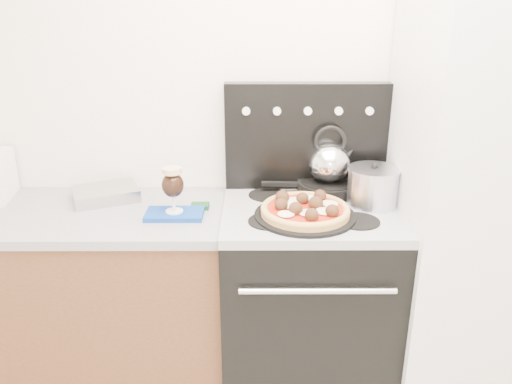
{
  "coord_description": "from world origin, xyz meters",
  "views": [
    {
      "loc": [
        -0.16,
        -0.84,
        1.75
      ],
      "look_at": [
        -0.16,
        1.05,
        1.04
      ],
      "focal_mm": 35.0,
      "sensor_mm": 36.0,
      "label": 1
    }
  ],
  "objects_px": {
    "beer_glass": "(173,190)",
    "pizza_pan": "(305,215)",
    "stock_pot": "(373,188)",
    "base_cabinet": "(74,301)",
    "pizza": "(305,208)",
    "stove_body": "(306,302)",
    "tea_kettle": "(329,159)",
    "skillet": "(328,187)",
    "oven_mitt": "(175,214)",
    "fridge": "(473,203)"
  },
  "relations": [
    {
      "from": "oven_mitt",
      "to": "skillet",
      "type": "bearing_deg",
      "value": 19.27
    },
    {
      "from": "base_cabinet",
      "to": "tea_kettle",
      "type": "bearing_deg",
      "value": 8.01
    },
    {
      "from": "stove_body",
      "to": "tea_kettle",
      "type": "xyz_separation_m",
      "value": [
        0.1,
        0.2,
        0.64
      ]
    },
    {
      "from": "pizza_pan",
      "to": "base_cabinet",
      "type": "bearing_deg",
      "value": 173.35
    },
    {
      "from": "stove_body",
      "to": "tea_kettle",
      "type": "relative_size",
      "value": 3.92
    },
    {
      "from": "oven_mitt",
      "to": "tea_kettle",
      "type": "bearing_deg",
      "value": 19.27
    },
    {
      "from": "skillet",
      "to": "tea_kettle",
      "type": "bearing_deg",
      "value": 0.0
    },
    {
      "from": "pizza_pan",
      "to": "oven_mitt",
      "type": "bearing_deg",
      "value": 174.41
    },
    {
      "from": "pizza",
      "to": "skillet",
      "type": "height_order",
      "value": "pizza"
    },
    {
      "from": "tea_kettle",
      "to": "stock_pot",
      "type": "bearing_deg",
      "value": -39.42
    },
    {
      "from": "stock_pot",
      "to": "oven_mitt",
      "type": "bearing_deg",
      "value": -174.43
    },
    {
      "from": "base_cabinet",
      "to": "stock_pot",
      "type": "distance_m",
      "value": 1.49
    },
    {
      "from": "oven_mitt",
      "to": "beer_glass",
      "type": "bearing_deg",
      "value": 0.0
    },
    {
      "from": "base_cabinet",
      "to": "beer_glass",
      "type": "bearing_deg",
      "value": -7.78
    },
    {
      "from": "stock_pot",
      "to": "base_cabinet",
      "type": "bearing_deg",
      "value": -179.45
    },
    {
      "from": "stove_body",
      "to": "skillet",
      "type": "xyz_separation_m",
      "value": [
        0.1,
        0.2,
        0.51
      ]
    },
    {
      "from": "beer_glass",
      "to": "base_cabinet",
      "type": "bearing_deg",
      "value": 172.22
    },
    {
      "from": "pizza_pan",
      "to": "tea_kettle",
      "type": "height_order",
      "value": "tea_kettle"
    },
    {
      "from": "fridge",
      "to": "beer_glass",
      "type": "distance_m",
      "value": 1.29
    },
    {
      "from": "beer_glass",
      "to": "stock_pot",
      "type": "height_order",
      "value": "beer_glass"
    },
    {
      "from": "stove_body",
      "to": "tea_kettle",
      "type": "distance_m",
      "value": 0.68
    },
    {
      "from": "stove_body",
      "to": "pizza",
      "type": "xyz_separation_m",
      "value": [
        -0.03,
        -0.1,
        0.52
      ]
    },
    {
      "from": "fridge",
      "to": "beer_glass",
      "type": "bearing_deg",
      "value": -179.07
    },
    {
      "from": "beer_glass",
      "to": "pizza_pan",
      "type": "bearing_deg",
      "value": -5.59
    },
    {
      "from": "stove_body",
      "to": "pizza_pan",
      "type": "relative_size",
      "value": 2.08
    },
    {
      "from": "base_cabinet",
      "to": "stock_pot",
      "type": "relative_size",
      "value": 6.62
    },
    {
      "from": "beer_glass",
      "to": "stock_pot",
      "type": "xyz_separation_m",
      "value": [
        0.86,
        0.08,
        -0.02
      ]
    },
    {
      "from": "fridge",
      "to": "tea_kettle",
      "type": "bearing_deg",
      "value": 159.72
    },
    {
      "from": "stove_body",
      "to": "pizza",
      "type": "bearing_deg",
      "value": -107.63
    },
    {
      "from": "stove_body",
      "to": "pizza",
      "type": "distance_m",
      "value": 0.53
    },
    {
      "from": "base_cabinet",
      "to": "oven_mitt",
      "type": "distance_m",
      "value": 0.71
    },
    {
      "from": "pizza_pan",
      "to": "stock_pot",
      "type": "distance_m",
      "value": 0.35
    },
    {
      "from": "base_cabinet",
      "to": "skillet",
      "type": "bearing_deg",
      "value": 8.01
    },
    {
      "from": "stove_body",
      "to": "skillet",
      "type": "height_order",
      "value": "skillet"
    },
    {
      "from": "base_cabinet",
      "to": "tea_kettle",
      "type": "distance_m",
      "value": 1.38
    },
    {
      "from": "base_cabinet",
      "to": "fridge",
      "type": "relative_size",
      "value": 0.76
    },
    {
      "from": "base_cabinet",
      "to": "pizza",
      "type": "xyz_separation_m",
      "value": [
        1.07,
        -0.13,
        0.53
      ]
    },
    {
      "from": "base_cabinet",
      "to": "pizza",
      "type": "relative_size",
      "value": 3.93
    },
    {
      "from": "stove_body",
      "to": "tea_kettle",
      "type": "height_order",
      "value": "tea_kettle"
    },
    {
      "from": "oven_mitt",
      "to": "tea_kettle",
      "type": "height_order",
      "value": "tea_kettle"
    },
    {
      "from": "fridge",
      "to": "pizza_pan",
      "type": "relative_size",
      "value": 4.49
    },
    {
      "from": "pizza_pan",
      "to": "beer_glass",
      "type": "bearing_deg",
      "value": 174.41
    },
    {
      "from": "beer_glass",
      "to": "skillet",
      "type": "height_order",
      "value": "beer_glass"
    },
    {
      "from": "stove_body",
      "to": "oven_mitt",
      "type": "xyz_separation_m",
      "value": [
        -0.59,
        -0.05,
        0.47
      ]
    },
    {
      "from": "tea_kettle",
      "to": "stock_pot",
      "type": "relative_size",
      "value": 1.03
    },
    {
      "from": "fridge",
      "to": "pizza",
      "type": "height_order",
      "value": "fridge"
    },
    {
      "from": "pizza",
      "to": "stock_pot",
      "type": "bearing_deg",
      "value": 24.15
    },
    {
      "from": "stove_body",
      "to": "fridge",
      "type": "xyz_separation_m",
      "value": [
        0.7,
        -0.03,
        0.51
      ]
    },
    {
      "from": "fridge",
      "to": "pizza",
      "type": "bearing_deg",
      "value": -174.13
    },
    {
      "from": "fridge",
      "to": "stove_body",
      "type": "bearing_deg",
      "value": 177.95
    }
  ]
}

